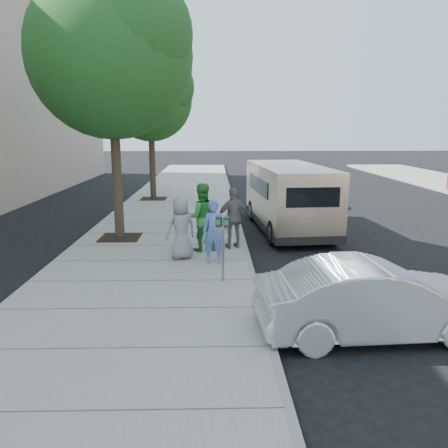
% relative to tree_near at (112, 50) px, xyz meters
% --- Properties ---
extents(ground, '(120.00, 120.00, 0.00)m').
position_rel_tree_near_xyz_m(ground, '(2.25, -2.40, -5.55)').
color(ground, black).
rests_on(ground, ground).
extents(sidewalk, '(5.00, 60.00, 0.15)m').
position_rel_tree_near_xyz_m(sidewalk, '(1.25, -2.40, -5.47)').
color(sidewalk, gray).
rests_on(sidewalk, ground).
extents(curb_face, '(0.12, 60.00, 0.16)m').
position_rel_tree_near_xyz_m(curb_face, '(3.69, -2.40, -5.47)').
color(curb_face, gray).
rests_on(curb_face, ground).
extents(tree_near, '(4.62, 4.60, 7.53)m').
position_rel_tree_near_xyz_m(tree_near, '(0.00, 0.00, 0.00)').
color(tree_near, black).
rests_on(tree_near, sidewalk).
extents(tree_far, '(3.92, 3.80, 6.49)m').
position_rel_tree_near_xyz_m(tree_far, '(-0.00, 7.60, -0.66)').
color(tree_far, black).
rests_on(tree_far, sidewalk).
extents(parking_meter, '(0.31, 0.17, 1.43)m').
position_rel_tree_near_xyz_m(parking_meter, '(3.00, -3.97, -4.36)').
color(parking_meter, gray).
rests_on(parking_meter, sidewalk).
extents(van, '(2.42, 6.08, 2.21)m').
position_rel_tree_near_xyz_m(van, '(5.31, 1.57, -4.38)').
color(van, beige).
rests_on(van, ground).
extents(sedan, '(3.95, 1.60, 1.28)m').
position_rel_tree_near_xyz_m(sedan, '(5.45, -6.29, -4.91)').
color(sedan, silver).
rests_on(sedan, ground).
extents(person_officer, '(0.60, 0.41, 1.56)m').
position_rel_tree_near_xyz_m(person_officer, '(2.81, -2.62, -4.61)').
color(person_officer, '#5C75C4').
rests_on(person_officer, sidewalk).
extents(person_green_shirt, '(1.01, 0.86, 1.83)m').
position_rel_tree_near_xyz_m(person_green_shirt, '(2.48, -1.46, -4.48)').
color(person_green_shirt, green).
rests_on(person_green_shirt, sidewalk).
extents(person_gray_shirt, '(0.92, 0.80, 1.58)m').
position_rel_tree_near_xyz_m(person_gray_shirt, '(1.98, -2.23, -4.61)').
color(person_gray_shirt, gray).
rests_on(person_gray_shirt, sidewalk).
extents(person_striped_polo, '(1.06, 0.66, 1.68)m').
position_rel_tree_near_xyz_m(person_striped_polo, '(3.36, -1.25, -4.55)').
color(person_striped_polo, slate).
rests_on(person_striped_polo, sidewalk).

